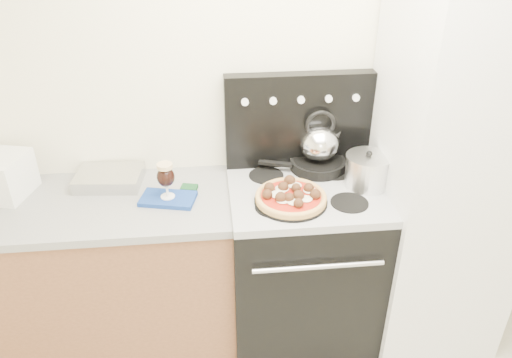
{
  "coord_description": "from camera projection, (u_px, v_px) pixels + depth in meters",
  "views": [
    {
      "loc": [
        -0.39,
        -0.9,
        2.21
      ],
      "look_at": [
        -0.18,
        1.05,
        1.06
      ],
      "focal_mm": 35.0,
      "sensor_mm": 36.0,
      "label": 1
    }
  ],
  "objects": [
    {
      "name": "cooktop",
      "position": [
        306.0,
        192.0,
        2.48
      ],
      "size": [
        0.76,
        0.65,
        0.04
      ],
      "primitive_type": "cube",
      "color": "#ADADB2",
      "rests_on": "stove_body"
    },
    {
      "name": "pizza_pan",
      "position": [
        291.0,
        201.0,
        2.36
      ],
      "size": [
        0.38,
        0.38,
        0.01
      ],
      "primitive_type": "cylinder",
      "rotation": [
        0.0,
        0.0,
        -0.08
      ],
      "color": "black",
      "rests_on": "cooktop"
    },
    {
      "name": "tea_kettle",
      "position": [
        319.0,
        140.0,
        2.57
      ],
      "size": [
        0.24,
        0.24,
        0.23
      ],
      "primitive_type": null,
      "rotation": [
        0.0,
        0.0,
        -0.15
      ],
      "color": "white",
      "rests_on": "skillet"
    },
    {
      "name": "foil_sheet",
      "position": [
        109.0,
        178.0,
        2.54
      ],
      "size": [
        0.35,
        0.27,
        0.06
      ],
      "primitive_type": "cube",
      "rotation": [
        0.0,
        0.0,
        -0.1
      ],
      "color": "silver",
      "rests_on": "countertop"
    },
    {
      "name": "pizza",
      "position": [
        291.0,
        196.0,
        2.35
      ],
      "size": [
        0.39,
        0.39,
        0.05
      ],
      "primitive_type": null,
      "rotation": [
        0.0,
        0.0,
        -0.16
      ],
      "color": "gold",
      "rests_on": "pizza_pan"
    },
    {
      "name": "base_cabinet",
      "position": [
        95.0,
        277.0,
        2.64
      ],
      "size": [
        1.45,
        0.6,
        0.86
      ],
      "primitive_type": "cube",
      "color": "brown",
      "rests_on": "ground"
    },
    {
      "name": "stove_body",
      "position": [
        301.0,
        264.0,
        2.71
      ],
      "size": [
        0.76,
        0.65,
        0.88
      ],
      "primitive_type": "cube",
      "color": "black",
      "rests_on": "ground"
    },
    {
      "name": "fridge",
      "position": [
        445.0,
        179.0,
        2.5
      ],
      "size": [
        0.64,
        0.68,
        1.9
      ],
      "primitive_type": "cube",
      "color": "silver",
      "rests_on": "ground"
    },
    {
      "name": "skillet",
      "position": [
        318.0,
        164.0,
        2.64
      ],
      "size": [
        0.37,
        0.37,
        0.05
      ],
      "primitive_type": "cylinder",
      "rotation": [
        0.0,
        0.0,
        -0.31
      ],
      "color": "black",
      "rests_on": "cooktop"
    },
    {
      "name": "beer_glass",
      "position": [
        166.0,
        180.0,
        2.36
      ],
      "size": [
        0.09,
        0.09,
        0.18
      ],
      "primitive_type": null,
      "rotation": [
        0.0,
        0.0,
        0.05
      ],
      "color": "black",
      "rests_on": "oven_mitt"
    },
    {
      "name": "stock_pot",
      "position": [
        367.0,
        172.0,
        2.46
      ],
      "size": [
        0.24,
        0.24,
        0.15
      ],
      "primitive_type": "cylinder",
      "rotation": [
        0.0,
        0.0,
        0.13
      ],
      "color": "silver",
      "rests_on": "cooktop"
    },
    {
      "name": "oven_mitt",
      "position": [
        168.0,
        199.0,
        2.41
      ],
      "size": [
        0.29,
        0.21,
        0.02
      ],
      "primitive_type": "cube",
      "rotation": [
        0.0,
        0.0,
        -0.24
      ],
      "color": "navy",
      "rests_on": "countertop"
    },
    {
      "name": "backguard",
      "position": [
        298.0,
        120.0,
        2.58
      ],
      "size": [
        0.76,
        0.08,
        0.5
      ],
      "primitive_type": "cube",
      "color": "black",
      "rests_on": "cooktop"
    },
    {
      "name": "countertop",
      "position": [
        80.0,
        206.0,
        2.41
      ],
      "size": [
        1.48,
        0.63,
        0.04
      ],
      "primitive_type": "cube",
      "color": "gray",
      "rests_on": "base_cabinet"
    },
    {
      "name": "room_shell",
      "position": [
        340.0,
        246.0,
        1.54
      ],
      "size": [
        3.52,
        3.01,
        2.52
      ],
      "color": "beige",
      "rests_on": "ground"
    }
  ]
}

